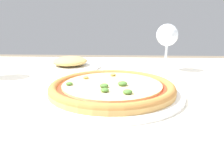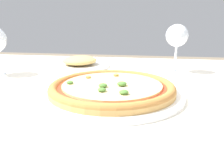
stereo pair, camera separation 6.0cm
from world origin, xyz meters
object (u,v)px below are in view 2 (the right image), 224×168
(dining_table, at_px, (138,122))
(pizza_plate, at_px, (112,89))
(side_plate, at_px, (80,63))
(wine_glass_far_left, at_px, (177,37))

(dining_table, bearing_deg, pizza_plate, -160.36)
(pizza_plate, height_order, side_plate, same)
(pizza_plate, relative_size, wine_glass_far_left, 2.17)
(dining_table, relative_size, wine_glass_far_left, 8.94)
(pizza_plate, relative_size, side_plate, 1.60)
(dining_table, xyz_separation_m, wine_glass_far_left, (0.11, 0.27, 0.19))
(dining_table, distance_m, side_plate, 0.38)
(dining_table, relative_size, side_plate, 6.59)
(dining_table, height_order, pizza_plate, pizza_plate)
(side_plate, bearing_deg, pizza_plate, -61.80)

